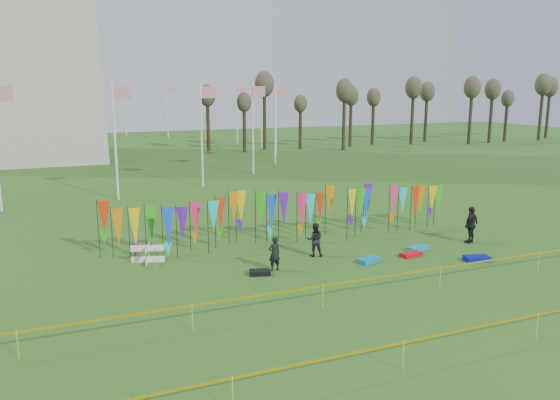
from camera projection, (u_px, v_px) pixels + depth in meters
name	position (u px, v px, depth m)	size (l,w,h in m)	color
ground	(355.00, 286.00, 21.53)	(160.00, 160.00, 0.00)	#2B5919
flagpole_ring	(19.00, 122.00, 58.97)	(57.40, 56.16, 8.00)	silver
banner_row	(292.00, 210.00, 27.56)	(18.64, 0.64, 2.50)	black
caution_tape_near	(370.00, 280.00, 19.96)	(26.00, 0.02, 0.90)	#FFDB05
caution_tape_far	(458.00, 333.00, 15.65)	(26.00, 0.02, 0.90)	#FFDB05
tree_line	(400.00, 99.00, 72.03)	(53.92, 1.92, 7.84)	#35291A
box_kite	(148.00, 254.00, 24.27)	(0.75, 0.75, 0.83)	red
person_left	(274.00, 254.00, 23.17)	(0.55, 0.40, 1.50)	black
person_mid	(315.00, 240.00, 25.16)	(0.77, 0.47, 1.58)	black
person_right	(471.00, 225.00, 27.29)	(1.09, 0.62, 1.86)	black
kite_bag_turquoise	(369.00, 260.00, 24.36)	(1.06, 0.53, 0.21)	#0B86AC
kite_bag_blue	(477.00, 259.00, 24.57)	(1.11, 0.58, 0.23)	#091194
kite_bag_red	(411.00, 254.00, 25.25)	(1.05, 0.48, 0.19)	red
kite_bag_black	(260.00, 272.00, 22.77)	(0.86, 0.50, 0.20)	black
kite_bag_teal	(418.00, 248.00, 26.18)	(1.05, 0.50, 0.20)	#0C99B0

